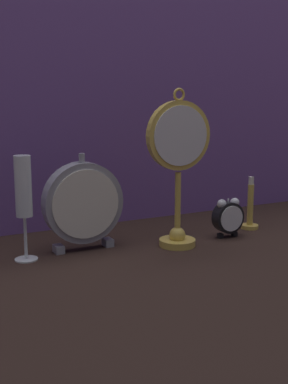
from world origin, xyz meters
name	(u,v)px	position (x,y,z in m)	size (l,w,h in m)	color
ground_plane	(160,255)	(0.00, 0.00, 0.00)	(4.00, 4.00, 0.00)	black
fabric_backdrop_drape	(102,105)	(0.00, 0.33, 0.32)	(1.69, 0.01, 0.65)	#6B478E
pocket_watch_on_stand	(178,164)	(0.07, 0.05, 0.20)	(0.16, 0.09, 0.37)	gold
alarm_clock_twin_bell	(228,216)	(0.22, 0.05, 0.05)	(0.08, 0.03, 0.10)	black
mantel_clock_silver	(83,203)	(-0.14, 0.12, 0.11)	(0.19, 0.04, 0.22)	gray
champagne_flute	(24,194)	(-0.28, 0.10, 0.15)	(0.05, 0.05, 0.23)	silver
brass_candlestick	(250,212)	(0.32, 0.10, 0.05)	(0.05, 0.05, 0.14)	gold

